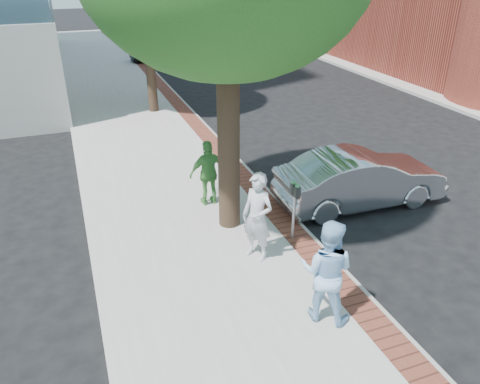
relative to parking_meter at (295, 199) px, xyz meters
name	(u,v)px	position (x,y,z in m)	size (l,w,h in m)	color
ground	(284,265)	(-0.56, -0.72, -1.21)	(120.00, 120.00, 0.00)	black
sidewalk	(148,147)	(-2.06, 7.28, -1.13)	(5.00, 60.00, 0.15)	#9E9991
brick_strip	(208,137)	(0.14, 7.28, -1.05)	(0.60, 60.00, 0.01)	brown
curb	(217,138)	(0.49, 7.28, -1.13)	(0.10, 60.00, 0.15)	gray
signal_near	(141,28)	(0.34, 21.28, 1.05)	(0.70, 0.15, 3.80)	black
signal_far	(313,19)	(11.94, 21.28, 1.05)	(0.70, 0.15, 3.80)	black
parking_meter	(295,199)	(0.00, 0.00, 0.00)	(0.12, 0.32, 1.47)	gray
person_gray	(257,217)	(-1.08, -0.40, -0.05)	(0.74, 0.48, 2.02)	#B5B5BB
person_officer	(326,271)	(-0.67, -2.59, -0.05)	(0.98, 0.76, 2.02)	#9DCBF2
person_green	(209,173)	(-1.31, 2.37, -0.16)	(1.04, 0.44, 1.78)	#4C9543
sedan_silver	(360,179)	(2.58, 1.17, -0.45)	(1.60, 4.59, 1.51)	#B7BABF
bg_car	(162,51)	(1.60, 22.02, -0.53)	(1.59, 3.95, 1.35)	black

